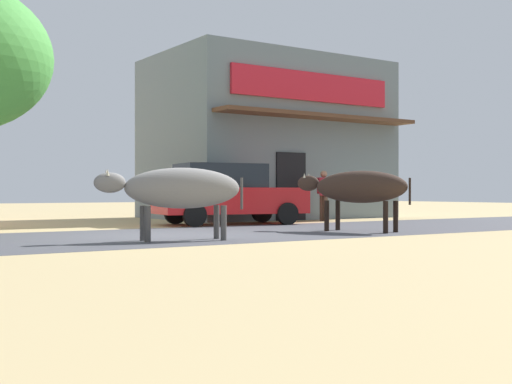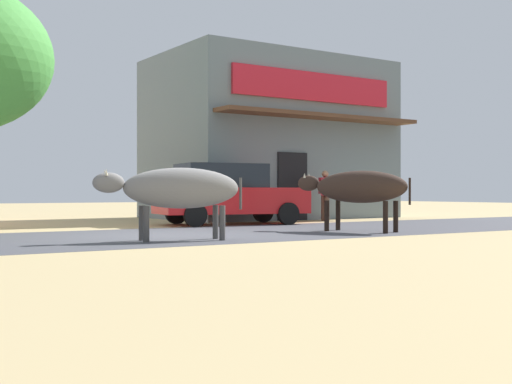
{
  "view_description": "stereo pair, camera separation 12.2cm",
  "coord_description": "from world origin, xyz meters",
  "px_view_note": "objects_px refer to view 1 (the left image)",
  "views": [
    {
      "loc": [
        -6.16,
        -12.48,
        0.9
      ],
      "look_at": [
        2.37,
        0.28,
        0.88
      ],
      "focal_mm": 47.85,
      "sensor_mm": 36.0,
      "label": 1
    },
    {
      "loc": [
        -6.06,
        -12.55,
        0.9
      ],
      "look_at": [
        2.37,
        0.28,
        0.88
      ],
      "focal_mm": 47.85,
      "sensor_mm": 36.0,
      "label": 2
    }
  ],
  "objects_px": {
    "cow_near_brown": "(180,189)",
    "cow_far_dark": "(358,187)",
    "parked_hatchback_car": "(227,193)",
    "pedestrian_by_shop": "(324,192)"
  },
  "relations": [
    {
      "from": "parked_hatchback_car",
      "to": "cow_far_dark",
      "type": "height_order",
      "value": "parked_hatchback_car"
    },
    {
      "from": "parked_hatchback_car",
      "to": "pedestrian_by_shop",
      "type": "bearing_deg",
      "value": 4.66
    },
    {
      "from": "cow_far_dark",
      "to": "cow_near_brown",
      "type": "bearing_deg",
      "value": -176.79
    },
    {
      "from": "cow_near_brown",
      "to": "cow_far_dark",
      "type": "xyz_separation_m",
      "value": [
        4.59,
        0.26,
        0.04
      ]
    },
    {
      "from": "pedestrian_by_shop",
      "to": "cow_far_dark",
      "type": "bearing_deg",
      "value": -121.48
    },
    {
      "from": "cow_far_dark",
      "to": "pedestrian_by_shop",
      "type": "distance_m",
      "value": 5.53
    },
    {
      "from": "cow_near_brown",
      "to": "cow_far_dark",
      "type": "height_order",
      "value": "cow_far_dark"
    },
    {
      "from": "parked_hatchback_car",
      "to": "pedestrian_by_shop",
      "type": "height_order",
      "value": "parked_hatchback_car"
    },
    {
      "from": "cow_near_brown",
      "to": "cow_far_dark",
      "type": "bearing_deg",
      "value": 3.21
    },
    {
      "from": "parked_hatchback_car",
      "to": "cow_far_dark",
      "type": "distance_m",
      "value": 4.48
    }
  ]
}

